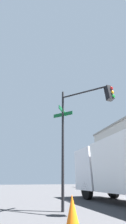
{
  "coord_description": "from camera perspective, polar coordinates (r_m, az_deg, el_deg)",
  "views": [
    {
      "loc": [
        -1.66,
        -9.21,
        1.01
      ],
      "look_at": [
        -7.81,
        -7.02,
        4.63
      ],
      "focal_mm": 20.13,
      "sensor_mm": 36.0,
      "label": 1
    }
  ],
  "objects": [
    {
      "name": "traffic_signal_near",
      "position": [
        6.4,
        9.38,
        -0.44
      ],
      "size": [
        2.3,
        2.44,
        5.71
      ],
      "color": "black",
      "rests_on": "ground_plane"
    },
    {
      "name": "traffic_cone",
      "position": [
        4.0,
        4.27,
        -38.32
      ],
      "size": [
        0.36,
        0.36,
        0.72
      ],
      "primitive_type": "cone",
      "color": "orange",
      "rests_on": "ground_plane"
    }
  ]
}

